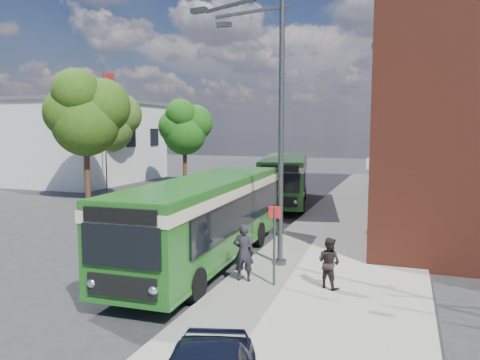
% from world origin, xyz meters
% --- Properties ---
extents(ground, '(120.00, 120.00, 0.00)m').
position_xyz_m(ground, '(0.00, 0.00, 0.00)').
color(ground, '#262628').
rests_on(ground, ground).
extents(pavement, '(6.00, 48.00, 0.15)m').
position_xyz_m(pavement, '(7.00, 8.00, 0.07)').
color(pavement, gray).
rests_on(pavement, ground).
extents(kerb_line, '(0.12, 48.00, 0.01)m').
position_xyz_m(kerb_line, '(3.95, 8.00, 0.01)').
color(kerb_line, beige).
rests_on(kerb_line, ground).
extents(white_building, '(9.40, 13.40, 7.30)m').
position_xyz_m(white_building, '(-18.00, 18.00, 3.66)').
color(white_building, silver).
rests_on(white_building, ground).
extents(flagpole, '(0.95, 0.10, 9.00)m').
position_xyz_m(flagpole, '(-12.45, 13.00, 4.94)').
color(flagpole, '#3B3E40').
rests_on(flagpole, ground).
extents(street_lamp, '(2.96, 2.38, 9.00)m').
position_xyz_m(street_lamp, '(4.84, -2.00, 4.79)').
color(street_lamp, '#3B3E40').
rests_on(street_lamp, ground).
extents(bus_stop_sign, '(0.35, 0.08, 2.52)m').
position_xyz_m(bus_stop_sign, '(5.60, -4.20, 1.51)').
color(bus_stop_sign, '#3B3E40').
rests_on(bus_stop_sign, ground).
extents(bus_front, '(2.95, 11.39, 3.02)m').
position_xyz_m(bus_front, '(2.56, -2.22, 1.83)').
color(bus_front, '#1C5819').
rests_on(bus_front, ground).
extents(bus_rear, '(4.42, 10.49, 3.02)m').
position_xyz_m(bus_rear, '(1.98, 11.42, 1.83)').
color(bus_rear, '#215A1A').
rests_on(bus_rear, ground).
extents(pedestrian_a, '(0.70, 0.51, 1.76)m').
position_xyz_m(pedestrian_a, '(4.60, -4.09, 1.03)').
color(pedestrian_a, black).
rests_on(pedestrian_a, pavement).
extents(pedestrian_b, '(0.91, 0.83, 1.50)m').
position_xyz_m(pedestrian_b, '(7.16, -3.86, 0.90)').
color(pedestrian_b, black).
rests_on(pedestrian_b, pavement).
extents(tree_left, '(5.07, 4.82, 8.56)m').
position_xyz_m(tree_left, '(-10.43, 8.07, 5.81)').
color(tree_left, '#342212').
rests_on(tree_left, ground).
extents(tree_mid, '(4.82, 4.58, 8.14)m').
position_xyz_m(tree_mid, '(-13.86, 15.36, 5.52)').
color(tree_mid, '#342212').
rests_on(tree_mid, ground).
extents(tree_right, '(4.31, 4.10, 7.28)m').
position_xyz_m(tree_right, '(-8.68, 18.86, 4.94)').
color(tree_right, '#342212').
rests_on(tree_right, ground).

